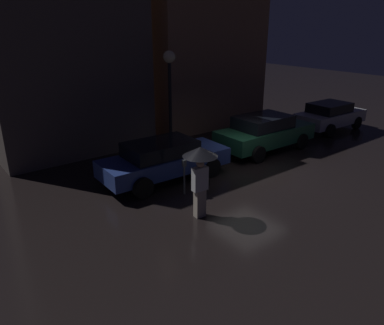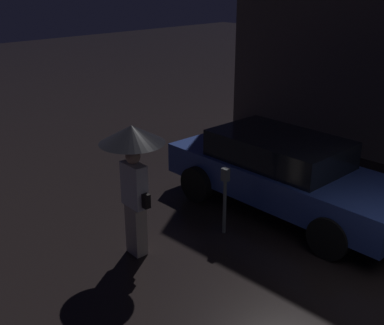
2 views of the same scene
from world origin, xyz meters
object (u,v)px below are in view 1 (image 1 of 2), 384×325
object	(u,v)px
pedestrian_with_umbrella	(200,164)
street_lamp_near	(170,76)
parking_meter	(184,173)
parked_car_green	(265,132)
parked_car_blue	(164,159)
parked_car_silver	(330,115)

from	to	relation	value
pedestrian_with_umbrella	street_lamp_near	size ratio (longest dim) A/B	0.51
street_lamp_near	parking_meter	bearing A→B (deg)	-119.81
pedestrian_with_umbrella	parking_meter	xyz separation A→B (m)	(0.55, 1.47, -0.88)
parked_car_green	street_lamp_near	xyz separation A→B (m)	(-3.09, 2.70, 2.38)
parking_meter	street_lamp_near	bearing A→B (deg)	60.19
parked_car_blue	parked_car_green	world-z (taller)	parked_car_green
parked_car_green	parked_car_silver	distance (m)	5.25
street_lamp_near	pedestrian_with_umbrella	bearing A→B (deg)	-117.47
street_lamp_near	parked_car_blue	bearing A→B (deg)	-129.03
parked_car_blue	parking_meter	distance (m)	1.44
pedestrian_with_umbrella	parking_meter	bearing A→B (deg)	-105.91
parked_car_silver	pedestrian_with_umbrella	world-z (taller)	pedestrian_with_umbrella
parked_car_green	parked_car_silver	bearing A→B (deg)	3.03
parked_car_blue	parking_meter	bearing A→B (deg)	-95.06
parked_car_blue	street_lamp_near	size ratio (longest dim) A/B	1.12
parked_car_silver	pedestrian_with_umbrella	size ratio (longest dim) A/B	1.89
parked_car_silver	street_lamp_near	size ratio (longest dim) A/B	0.95
pedestrian_with_umbrella	parking_meter	size ratio (longest dim) A/B	1.78
parking_meter	pedestrian_with_umbrella	bearing A→B (deg)	-110.39
parked_car_blue	street_lamp_near	world-z (taller)	street_lamp_near
parked_car_silver	pedestrian_with_umbrella	distance (m)	11.70
pedestrian_with_umbrella	street_lamp_near	world-z (taller)	street_lamp_near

